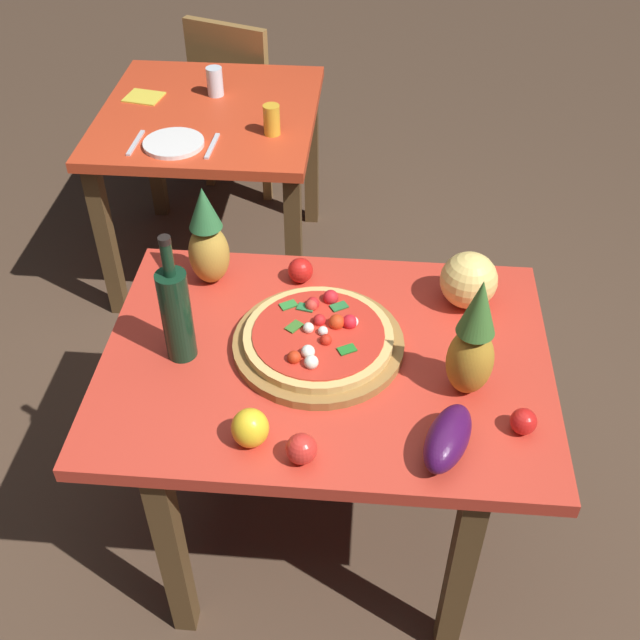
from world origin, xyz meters
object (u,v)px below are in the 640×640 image
Objects in this scene: dining_chair at (241,94)px; melon at (469,280)px; napkin_folded at (144,97)px; fork_utensil at (136,143)px; background_table at (211,136)px; dinner_plate at (174,143)px; eggplant at (448,438)px; tomato_at_corner at (300,270)px; tomato_by_bottle at (523,421)px; pizza_board at (318,344)px; drinking_glass_juice at (272,120)px; bell_pepper at (250,428)px; drinking_glass_water at (215,82)px; tomato_near_board at (301,449)px; pineapple_right at (473,344)px; pineapple_left at (208,241)px; wine_bottle at (176,313)px; pizza at (319,335)px; knife_utensil at (212,146)px; display_table at (326,381)px.

melon is at bearing 137.32° from dining_chair.
fork_utensil is at bearing -79.92° from napkin_folded.
dinner_plate is (-0.07, -0.29, 0.12)m from background_table.
background_table is 4.03× the size of dinner_plate.
background_table is at bearing 117.90° from eggplant.
tomato_at_corner is 1.15× the size of tomato_by_bottle.
drinking_glass_juice is at bearing 103.30° from pizza_board.
bell_pepper is (-0.51, -0.53, -0.03)m from melon.
fork_utensil is at bearing -117.21° from drinking_glass_water.
eggplant is 1.78× the size of drinking_glass_water.
tomato_at_corner is at bearing -77.29° from drinking_glass_juice.
tomato_near_board reaches higher than tomato_by_bottle.
pineapple_right is 5.38× the size of tomato_by_bottle.
pineapple_left reaches higher than melon.
wine_bottle is (-0.34, -0.05, 0.12)m from pizza_board.
background_table is 2.02× the size of pizza_board.
dinner_plate is at bearing 121.16° from pizza.
bell_pepper is at bearing -111.60° from pizza_board.
tomato_near_board is 0.51m from tomato_by_bottle.
eggplant is (0.66, -0.26, -0.09)m from wine_bottle.
background_table is at bearing 112.60° from pizza_board.
dining_chair reaches higher than drinking_glass_juice.
knife_utensil is 0.51m from napkin_folded.
drinking_glass_water is at bearing 100.03° from pineapple_left.
pizza_board is 2.44× the size of knife_utensil.
display_table is at bearing 63.15° from bell_pepper.
pineapple_right is (0.91, -1.41, 0.26)m from background_table.
eggplant is (-0.07, -0.53, -0.03)m from melon.
tomato_at_corner reaches higher than display_table.
bell_pepper is 1.37m from knife_utensil.
display_table is 1.34× the size of dining_chair.
eggplant reaches higher than background_table.
display_table is 1.30m from fork_utensil.
pizza is 0.44m from eggplant.
tomato_at_corner is at bearing 105.13° from pizza_board.
dinner_plate reaches higher than fork_utensil.
drinking_glass_juice is (-0.29, 1.15, 0.15)m from display_table.
pizza_board reaches higher than napkin_folded.
drinking_glass_water is at bearing 109.86° from dining_chair.
tomato_by_bottle is 1.56m from drinking_glass_juice.
melon is (0.93, -1.08, 0.19)m from background_table.
pineapple_left reaches higher than eggplant.
dinner_plate is (-0.99, 0.80, -0.07)m from melon.
dinner_plate is 0.14m from fork_utensil.
drinking_glass_water is (-0.46, 1.16, 0.02)m from tomato_at_corner.
pizza is 0.54m from tomato_by_bottle.
tomato_at_corner is at bearing -56.28° from napkin_folded.
napkin_folded is (-0.28, -0.59, 0.25)m from dining_chair.
pizza_board is at bearing 8.42° from wine_bottle.
fork_utensil is at bearing -166.49° from drinking_glass_juice.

